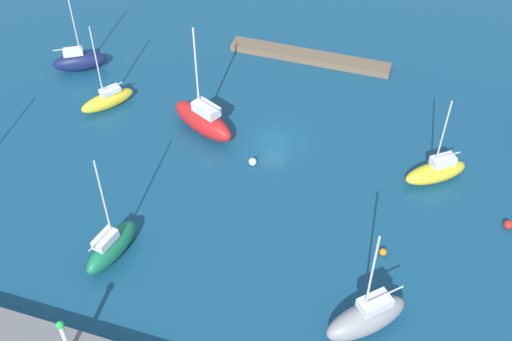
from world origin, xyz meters
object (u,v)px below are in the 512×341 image
mooring_buoy_red (508,225)px  sailboat_navy_east_end (79,61)px  sailboat_gray_outer_mooring (367,317)px  pier_dock (310,57)px  harbor_beacon (64,335)px  mooring_buoy_orange (383,252)px  sailboat_yellow_along_channel (108,100)px  sailboat_red_west_end (203,120)px  mooring_buoy_white (253,162)px  sailboat_green_center_basin (111,246)px  sailboat_yellow_mid_basin (436,171)px

mooring_buoy_red → sailboat_navy_east_end: bearing=-11.8°
sailboat_gray_outer_mooring → pier_dock: bearing=-113.2°
harbor_beacon → mooring_buoy_orange: harbor_beacon is taller
sailboat_navy_east_end → sailboat_yellow_along_channel: size_ratio=1.00×
sailboat_navy_east_end → mooring_buoy_orange: (-37.31, 16.14, -0.87)m
sailboat_yellow_along_channel → mooring_buoy_orange: size_ratio=15.28×
sailboat_red_west_end → mooring_buoy_white: sailboat_red_west_end is taller
sailboat_green_center_basin → sailboat_red_west_end: 17.34m
sailboat_green_center_basin → sailboat_red_west_end: bearing=6.7°
sailboat_navy_east_end → mooring_buoy_white: 25.21m
sailboat_gray_outer_mooring → sailboat_yellow_mid_basin: bearing=-144.6°
mooring_buoy_orange → mooring_buoy_white: 15.51m
sailboat_red_west_end → mooring_buoy_white: size_ratio=15.49×
sailboat_red_west_end → sailboat_yellow_mid_basin: bearing=-154.3°
pier_dock → sailboat_yellow_along_channel: sailboat_yellow_along_channel is taller
sailboat_green_center_basin → mooring_buoy_red: bearing=-55.6°
sailboat_yellow_mid_basin → sailboat_green_center_basin: bearing=-1.6°
sailboat_gray_outer_mooring → mooring_buoy_red: sailboat_gray_outer_mooring is taller
sailboat_yellow_mid_basin → sailboat_green_center_basin: size_ratio=0.88×
sailboat_gray_outer_mooring → mooring_buoy_white: 19.94m
pier_dock → sailboat_gray_outer_mooring: size_ratio=1.72×
sailboat_green_center_basin → mooring_buoy_orange: (-21.47, -7.01, -0.94)m
sailboat_yellow_along_channel → pier_dock: bearing=166.7°
sailboat_red_west_end → mooring_buoy_white: (-6.25, 3.17, -1.15)m
harbor_beacon → mooring_buoy_red: size_ratio=4.73×
harbor_beacon → sailboat_green_center_basin: (1.75, -9.73, -2.41)m
pier_dock → mooring_buoy_red: mooring_buoy_red is taller
mooring_buoy_orange → sailboat_red_west_end: bearing=-27.1°
pier_dock → mooring_buoy_orange: size_ratio=29.07×
mooring_buoy_red → mooring_buoy_orange: bearing=32.4°
pier_dock → sailboat_gray_outer_mooring: sailboat_gray_outer_mooring is taller
sailboat_yellow_mid_basin → sailboat_navy_east_end: bearing=-45.0°
harbor_beacon → sailboat_gray_outer_mooring: (-19.58, -9.34, -2.29)m
sailboat_yellow_mid_basin → mooring_buoy_white: sailboat_yellow_mid_basin is taller
sailboat_red_west_end → sailboat_navy_east_end: bearing=6.7°
harbor_beacon → sailboat_green_center_basin: bearing=-79.8°
sailboat_green_center_basin → harbor_beacon: bearing=-158.4°
sailboat_red_west_end → mooring_buoy_orange: 22.55m
pier_dock → mooring_buoy_orange: (-12.95, 26.04, -0.05)m
sailboat_yellow_mid_basin → sailboat_gray_outer_mooring: sailboat_gray_outer_mooring is taller
sailboat_red_west_end → mooring_buoy_red: bearing=-162.2°
harbor_beacon → sailboat_yellow_mid_basin: 35.54m
sailboat_red_west_end → mooring_buoy_white: bearing=178.6°
sailboat_gray_outer_mooring → mooring_buoy_orange: sailboat_gray_outer_mooring is taller
pier_dock → sailboat_green_center_basin: bearing=75.5°
pier_dock → sailboat_yellow_along_channel: bearing=39.7°
sailboat_yellow_mid_basin → sailboat_gray_outer_mooring: (3.25, 17.76, 0.29)m
harbor_beacon → mooring_buoy_white: (-5.94, -23.84, -3.29)m
harbor_beacon → sailboat_yellow_along_channel: size_ratio=0.38×
pier_dock → sailboat_yellow_mid_basin: size_ratio=2.00×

